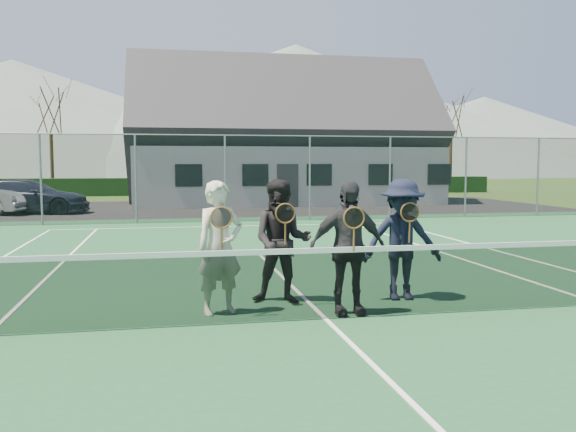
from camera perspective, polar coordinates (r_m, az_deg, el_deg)
The scene contains 20 objects.
ground at distance 27.69m, azimuth -7.16°, elevation 0.70°, with size 220.00×220.00×0.00m, color #2F4C1B.
court_surface at distance 8.07m, azimuth 3.55°, elevation -9.70°, with size 30.00×30.00×0.02m, color #1C4C2B.
tarmac_carpark at distance 27.69m, azimuth -15.44°, elevation 0.57°, with size 40.00×12.00×0.01m, color black.
hedge_row at distance 39.62m, azimuth -8.45°, elevation 2.77°, with size 40.00×1.20×1.10m, color black.
hill_west at distance 105.31m, azimuth -24.22°, elevation 8.34°, with size 110.00×110.00×18.00m, color #55675B.
hill_centre at distance 105.26m, azimuth 0.76°, elevation 9.87°, with size 120.00×120.00×22.00m, color slate.
hill_east at distance 117.43m, azimuth 17.83°, elevation 7.17°, with size 90.00×90.00×14.00m, color #56675D.
car_c at distance 26.82m, azimuth -23.08°, elevation 1.68°, with size 1.94×4.76×1.38m, color #191D32.
court_markings at distance 8.07m, azimuth 3.55°, elevation -9.60°, with size 11.03×23.83×0.01m.
tennis_net at distance 7.95m, azimuth 3.57°, elevation -6.01°, with size 11.68×0.08×1.10m.
perimeter_fence at distance 21.14m, azimuth -5.90°, elevation 3.53°, with size 30.07×0.07×3.02m.
clubhouse at distance 32.17m, azimuth -0.57°, elevation 8.44°, with size 15.60×8.20×7.70m.
tree_b at distance 41.31m, azimuth -21.38°, elevation 9.85°, with size 3.20×3.20×7.77m.
tree_c at distance 40.91m, azimuth -5.78°, elevation 10.21°, with size 3.20×3.20×7.77m.
tree_d at distance 43.06m, azimuth 7.79°, elevation 9.93°, with size 3.20×3.20×7.77m.
tree_e at distance 45.37m, azimuth 15.07°, elevation 9.55°, with size 3.20×3.20×7.77m.
player_a at distance 8.24m, azimuth -6.40°, elevation -2.95°, with size 0.76×0.62×1.80m.
player_b at distance 8.84m, azimuth -0.59°, elevation -2.38°, with size 1.03×0.90×1.80m.
player_c at distance 8.20m, azimuth 5.60°, elevation -2.99°, with size 1.06×0.51×1.80m.
player_d at distance 9.21m, azimuth 10.64°, elevation -2.17°, with size 1.23×0.79×1.80m.
Camera 1 is at (-2.02, -7.54, 2.06)m, focal length 38.00 mm.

